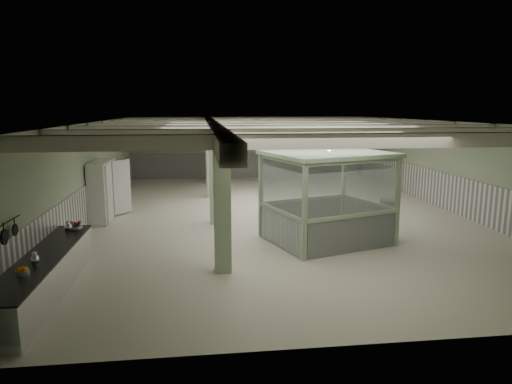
{
  "coord_description": "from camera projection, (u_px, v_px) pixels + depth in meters",
  "views": [
    {
      "loc": [
        -3.03,
        -17.16,
        4.13
      ],
      "look_at": [
        -1.15,
        -1.97,
        1.3
      ],
      "focal_mm": 32.0,
      "sensor_mm": 36.0,
      "label": 1
    }
  ],
  "objects": [
    {
      "name": "beam_e",
      "position": [
        270.0,
        125.0,
        19.68
      ],
      "size": [
        13.9,
        0.35,
        0.32
      ],
      "primitive_type": "cube",
      "color": "silver",
      "rests_on": "ceiling"
    },
    {
      "name": "wainscot_back",
      "position": [
        251.0,
        165.0,
        27.46
      ],
      "size": [
        13.9,
        0.05,
        1.5
      ],
      "primitive_type": "cube",
      "color": "silver",
      "rests_on": "floor"
    },
    {
      "name": "beam_a",
      "position": [
        340.0,
        141.0,
        9.92
      ],
      "size": [
        13.9,
        0.35,
        0.32
      ],
      "primitive_type": "cube",
      "color": "silver",
      "rests_on": "ceiling"
    },
    {
      "name": "wall_right",
      "position": [
        450.0,
        166.0,
        18.38
      ],
      "size": [
        0.02,
        20.0,
        3.6
      ],
      "primitive_type": "cube",
      "color": "#99AA88",
      "rests_on": "floor"
    },
    {
      "name": "pitcher_far",
      "position": [
        68.0,
        226.0,
        12.04
      ],
      "size": [
        0.24,
        0.26,
        0.3
      ],
      "primitive_type": null,
      "rotation": [
        0.0,
        0.0,
        0.15
      ],
      "color": "silver",
      "rests_on": "prep_counter"
    },
    {
      "name": "guard_booth",
      "position": [
        327.0,
        182.0,
        14.03
      ],
      "size": [
        4.23,
        3.89,
        2.81
      ],
      "rotation": [
        0.0,
        0.0,
        0.32
      ],
      "color": "#94AF8C",
      "rests_on": "floor"
    },
    {
      "name": "beam_f",
      "position": [
        262.0,
        123.0,
        22.12
      ],
      "size": [
        13.9,
        0.35,
        0.32
      ],
      "primitive_type": "cube",
      "color": "silver",
      "rests_on": "ceiling"
    },
    {
      "name": "skillet_near",
      "position": [
        4.0,
        237.0,
        8.95
      ],
      "size": [
        0.04,
        0.31,
        0.31
      ],
      "primitive_type": "cylinder",
      "rotation": [
        0.0,
        1.57,
        0.0
      ],
      "color": "black",
      "rests_on": "hook_rail"
    },
    {
      "name": "wainscot_right",
      "position": [
        448.0,
        192.0,
        18.57
      ],
      "size": [
        0.05,
        19.9,
        1.5
      ],
      "primitive_type": "cube",
      "color": "silver",
      "rests_on": "floor"
    },
    {
      "name": "beam_b",
      "position": [
        312.0,
        134.0,
        12.36
      ],
      "size": [
        13.9,
        0.35,
        0.32
      ],
      "primitive_type": "cube",
      "color": "silver",
      "rests_on": "ceiling"
    },
    {
      "name": "girder",
      "position": [
        213.0,
        128.0,
        16.94
      ],
      "size": [
        0.45,
        19.9,
        0.4
      ],
      "primitive_type": "cube",
      "color": "silver",
      "rests_on": "ceiling"
    },
    {
      "name": "pendant_front",
      "position": [
        329.0,
        148.0,
        12.49
      ],
      "size": [
        0.44,
        0.44,
        0.22
      ],
      "primitive_type": "cone",
      "rotation": [
        3.14,
        0.0,
        0.0
      ],
      "color": "#314030",
      "rests_on": "ceiling"
    },
    {
      "name": "column_c",
      "position": [
        211.0,
        159.0,
        21.13
      ],
      "size": [
        0.42,
        0.42,
        3.6
      ],
      "primitive_type": "cube",
      "color": "#A7C09A",
      "rests_on": "floor"
    },
    {
      "name": "wall_back",
      "position": [
        250.0,
        147.0,
        27.29
      ],
      "size": [
        14.0,
        0.02,
        3.6
      ],
      "primitive_type": "cube",
      "color": "#99AA88",
      "rests_on": "floor"
    },
    {
      "name": "skillet_far",
      "position": [
        15.0,
        230.0,
        9.47
      ],
      "size": [
        0.03,
        0.25,
        0.25
      ],
      "primitive_type": "cylinder",
      "rotation": [
        0.0,
        1.57,
        0.0
      ],
      "color": "black",
      "rests_on": "hook_rail"
    },
    {
      "name": "beam_d",
      "position": [
        280.0,
        127.0,
        17.24
      ],
      "size": [
        13.9,
        0.35,
        0.32
      ],
      "primitive_type": "cube",
      "color": "silver",
      "rests_on": "ceiling"
    },
    {
      "name": "column_b",
      "position": [
        215.0,
        174.0,
        16.25
      ],
      "size": [
        0.42,
        0.42,
        3.6
      ],
      "primitive_type": "cube",
      "color": "#A7C09A",
      "rests_on": "floor"
    },
    {
      "name": "prep_counter",
      "position": [
        44.0,
        275.0,
        10.15
      ],
      "size": [
        0.93,
        5.35,
        0.91
      ],
      "color": "silver",
      "rests_on": "floor"
    },
    {
      "name": "pendant_back",
      "position": [
        270.0,
        130.0,
        22.73
      ],
      "size": [
        0.44,
        0.44,
        0.22
      ],
      "primitive_type": "cone",
      "rotation": [
        3.14,
        0.0,
        0.0
      ],
      "color": "#314030",
      "rests_on": "ceiling"
    },
    {
      "name": "column_a",
      "position": [
        222.0,
        203.0,
        11.37
      ],
      "size": [
        0.42,
        0.42,
        3.6
      ],
      "primitive_type": "cube",
      "color": "#A7C09A",
      "rests_on": "floor"
    },
    {
      "name": "filing_cabinet",
      "position": [
        388.0,
        219.0,
        14.66
      ],
      "size": [
        0.45,
        0.6,
        1.22
      ],
      "primitive_type": "cube",
      "rotation": [
        0.0,
        0.0,
        -0.11
      ],
      "color": "#545749",
      "rests_on": "floor"
    },
    {
      "name": "veg_colander",
      "position": [
        74.0,
        226.0,
        12.24
      ],
      "size": [
        0.54,
        0.54,
        0.21
      ],
      "primitive_type": null,
      "rotation": [
        0.0,
        0.0,
        0.18
      ],
      "color": "#434348",
      "rests_on": "prep_counter"
    },
    {
      "name": "hook_rail",
      "position": [
        8.0,
        222.0,
        9.27
      ],
      "size": [
        0.02,
        1.2,
        0.02
      ],
      "primitive_type": "cylinder",
      "rotation": [
        1.57,
        0.0,
        0.0
      ],
      "color": "black",
      "rests_on": "wall_left"
    },
    {
      "name": "wall_front",
      "position": [
        381.0,
        247.0,
        7.77
      ],
      "size": [
        14.0,
        0.02,
        3.6
      ],
      "primitive_type": "cube",
      "color": "#99AA88",
      "rests_on": "floor"
    },
    {
      "name": "floor",
      "position": [
        279.0,
        215.0,
        17.86
      ],
      "size": [
        20.0,
        20.0,
        0.0
      ],
      "primitive_type": "plane",
      "color": "beige",
      "rests_on": "ground"
    },
    {
      "name": "orange_bowl",
      "position": [
        23.0,
        273.0,
        8.91
      ],
      "size": [
        0.27,
        0.27,
        0.09
      ],
      "primitive_type": "cylinder",
      "rotation": [
        0.0,
        0.0,
        0.07
      ],
      "color": "#B2B2B7",
      "rests_on": "prep_counter"
    },
    {
      "name": "column_d",
      "position": [
        209.0,
        151.0,
        25.04
      ],
      "size": [
        0.42,
        0.42,
        3.6
      ],
      "primitive_type": "cube",
      "color": "#A7C09A",
      "rests_on": "floor"
    },
    {
      "name": "wall_left",
      "position": [
        91.0,
        172.0,
        16.68
      ],
      "size": [
        0.02,
        20.0,
        3.6
      ],
      "primitive_type": "cube",
      "color": "#99AA88",
      "rests_on": "floor"
    },
    {
      "name": "beam_c",
      "position": [
        293.0,
        130.0,
        14.8
      ],
      "size": [
        13.9,
        0.35,
        0.32
      ],
      "primitive_type": "cube",
      "color": "silver",
      "rests_on": "ceiling"
    },
    {
      "name": "walkin_cooler",
      "position": [
        104.0,
        190.0,
        16.99
      ],
      "size": [
        1.03,
        2.39,
        2.19
      ],
      "color": "silver",
      "rests_on": "floor"
    },
    {
      "name": "wainscot_left",
      "position": [
        94.0,
        201.0,
        16.88
      ],
      "size": [
        0.05,
        19.9,
        1.5
      ],
      "primitive_type": "cube",
      "color": "silver",
      "rests_on": "floor"
    },
    {
      "name": "pitcher_near",
      "position": [
        35.0,
        259.0,
        9.5
      ],
      "size": [
        0.25,
        0.26,
        0.27
      ],
      "primitive_type": null,
      "rotation": [
        0.0,
        0.0,
        -0.38
      ],
      "color": "silver",
      "rests_on": "prep_counter"
    },
    {
      "name": "beam_g",
      "position": [
        256.0,
        121.0,
        24.56
      ],
      "size": [
        13.9,
        0.35,
        0.32
      ],
      "primitive_type": "cube",
      "color": "silver",
      "rests_on": "ceiling"
    },
    {
      "name": "pendant_mid",
      "position": [
        290.0,
        136.0,
        17.85
      ],
      "size": [
        0.44,
        0.44,
        0.22
      ],
      "primitive_type": "cone",
      "rotation": [
        3.14,
        0.0,
        0.0
      ],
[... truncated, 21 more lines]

